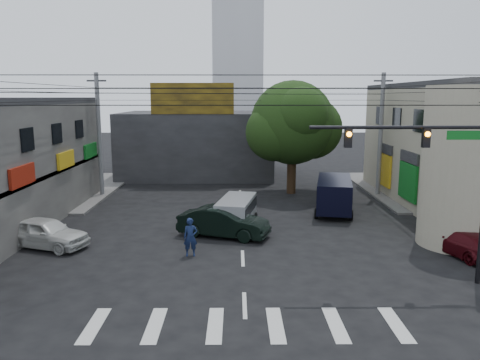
{
  "coord_description": "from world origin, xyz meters",
  "views": [
    {
      "loc": [
        -0.29,
        -18.89,
        7.46
      ],
      "look_at": [
        -0.11,
        4.0,
        3.37
      ],
      "focal_mm": 35.0,
      "sensor_mm": 36.0,
      "label": 1
    }
  ],
  "objects_px": {
    "street_tree": "(292,123)",
    "white_compact": "(45,233)",
    "navy_van": "(334,196)",
    "dark_sedan": "(224,222)",
    "utility_pole_far_left": "(99,136)",
    "traffic_officer": "(191,237)",
    "utility_pole_far_right": "(381,135)",
    "maroon_sedan": "(464,243)",
    "silver_minivan": "(236,214)",
    "traffic_gantry": "(445,165)"
  },
  "relations": [
    {
      "from": "street_tree",
      "to": "white_compact",
      "type": "distance_m",
      "value": 19.76
    },
    {
      "from": "navy_van",
      "to": "dark_sedan",
      "type": "bearing_deg",
      "value": 138.9
    },
    {
      "from": "utility_pole_far_left",
      "to": "traffic_officer",
      "type": "bearing_deg",
      "value": -59.45
    },
    {
      "from": "utility_pole_far_left",
      "to": "utility_pole_far_right",
      "type": "height_order",
      "value": "same"
    },
    {
      "from": "maroon_sedan",
      "to": "navy_van",
      "type": "height_order",
      "value": "navy_van"
    },
    {
      "from": "utility_pole_far_left",
      "to": "maroon_sedan",
      "type": "bearing_deg",
      "value": -33.05
    },
    {
      "from": "utility_pole_far_left",
      "to": "street_tree",
      "type": "bearing_deg",
      "value": 3.95
    },
    {
      "from": "traffic_officer",
      "to": "silver_minivan",
      "type": "bearing_deg",
      "value": 58.35
    },
    {
      "from": "traffic_gantry",
      "to": "utility_pole_far_left",
      "type": "relative_size",
      "value": 0.78
    },
    {
      "from": "dark_sedan",
      "to": "white_compact",
      "type": "bearing_deg",
      "value": 119.9
    },
    {
      "from": "street_tree",
      "to": "dark_sedan",
      "type": "height_order",
      "value": "street_tree"
    },
    {
      "from": "traffic_officer",
      "to": "utility_pole_far_left",
      "type": "bearing_deg",
      "value": 113.89
    },
    {
      "from": "utility_pole_far_left",
      "to": "traffic_officer",
      "type": "relative_size",
      "value": 5.03
    },
    {
      "from": "utility_pole_far_right",
      "to": "navy_van",
      "type": "relative_size",
      "value": 1.58
    },
    {
      "from": "traffic_gantry",
      "to": "maroon_sedan",
      "type": "xyz_separation_m",
      "value": [
        2.68,
        3.34,
        -4.22
      ]
    },
    {
      "from": "silver_minivan",
      "to": "navy_van",
      "type": "bearing_deg",
      "value": -48.1
    },
    {
      "from": "navy_van",
      "to": "traffic_officer",
      "type": "xyz_separation_m",
      "value": [
        -8.54,
        -8.45,
        -0.19
      ]
    },
    {
      "from": "dark_sedan",
      "to": "traffic_gantry",
      "type": "bearing_deg",
      "value": -107.59
    },
    {
      "from": "street_tree",
      "to": "navy_van",
      "type": "height_order",
      "value": "street_tree"
    },
    {
      "from": "utility_pole_far_left",
      "to": "silver_minivan",
      "type": "distance_m",
      "value": 14.08
    },
    {
      "from": "maroon_sedan",
      "to": "dark_sedan",
      "type": "bearing_deg",
      "value": -32.51
    },
    {
      "from": "white_compact",
      "to": "street_tree",
      "type": "bearing_deg",
      "value": -26.59
    },
    {
      "from": "dark_sedan",
      "to": "silver_minivan",
      "type": "bearing_deg",
      "value": -4.74
    },
    {
      "from": "traffic_gantry",
      "to": "dark_sedan",
      "type": "xyz_separation_m",
      "value": [
        -8.8,
        6.47,
        -4.02
      ]
    },
    {
      "from": "utility_pole_far_right",
      "to": "dark_sedan",
      "type": "bearing_deg",
      "value": -137.45
    },
    {
      "from": "utility_pole_far_left",
      "to": "white_compact",
      "type": "height_order",
      "value": "utility_pole_far_left"
    },
    {
      "from": "traffic_gantry",
      "to": "navy_van",
      "type": "height_order",
      "value": "traffic_gantry"
    },
    {
      "from": "traffic_gantry",
      "to": "traffic_officer",
      "type": "height_order",
      "value": "traffic_gantry"
    },
    {
      "from": "white_compact",
      "to": "traffic_officer",
      "type": "xyz_separation_m",
      "value": [
        7.38,
        -1.32,
        0.16
      ]
    },
    {
      "from": "traffic_gantry",
      "to": "navy_van",
      "type": "relative_size",
      "value": 1.24
    },
    {
      "from": "utility_pole_far_left",
      "to": "navy_van",
      "type": "height_order",
      "value": "utility_pole_far_left"
    },
    {
      "from": "traffic_gantry",
      "to": "traffic_officer",
      "type": "relative_size",
      "value": 3.93
    },
    {
      "from": "utility_pole_far_right",
      "to": "maroon_sedan",
      "type": "relative_size",
      "value": 2.02
    },
    {
      "from": "utility_pole_far_left",
      "to": "traffic_officer",
      "type": "height_order",
      "value": "utility_pole_far_left"
    },
    {
      "from": "dark_sedan",
      "to": "maroon_sedan",
      "type": "distance_m",
      "value": 11.9
    },
    {
      "from": "white_compact",
      "to": "navy_van",
      "type": "distance_m",
      "value": 17.45
    },
    {
      "from": "utility_pole_far_right",
      "to": "traffic_officer",
      "type": "height_order",
      "value": "utility_pole_far_right"
    },
    {
      "from": "utility_pole_far_left",
      "to": "traffic_gantry",
      "type": "bearing_deg",
      "value": -42.86
    },
    {
      "from": "utility_pole_far_right",
      "to": "white_compact",
      "type": "bearing_deg",
      "value": -148.86
    },
    {
      "from": "white_compact",
      "to": "silver_minivan",
      "type": "relative_size",
      "value": 1.1
    },
    {
      "from": "utility_pole_far_left",
      "to": "white_compact",
      "type": "relative_size",
      "value": 1.92
    },
    {
      "from": "traffic_officer",
      "to": "maroon_sedan",
      "type": "bearing_deg",
      "value": -6.86
    },
    {
      "from": "traffic_gantry",
      "to": "dark_sedan",
      "type": "bearing_deg",
      "value": 143.71
    },
    {
      "from": "white_compact",
      "to": "traffic_officer",
      "type": "relative_size",
      "value": 2.62
    },
    {
      "from": "silver_minivan",
      "to": "traffic_officer",
      "type": "distance_m",
      "value": 5.13
    },
    {
      "from": "silver_minivan",
      "to": "navy_van",
      "type": "xyz_separation_m",
      "value": [
        6.37,
        3.79,
        0.22
      ]
    },
    {
      "from": "traffic_gantry",
      "to": "utility_pole_far_right",
      "type": "height_order",
      "value": "utility_pole_far_right"
    },
    {
      "from": "traffic_gantry",
      "to": "white_compact",
      "type": "distance_m",
      "value": 18.74
    },
    {
      "from": "silver_minivan",
      "to": "navy_van",
      "type": "relative_size",
      "value": 0.75
    },
    {
      "from": "maroon_sedan",
      "to": "navy_van",
      "type": "relative_size",
      "value": 0.78
    }
  ]
}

